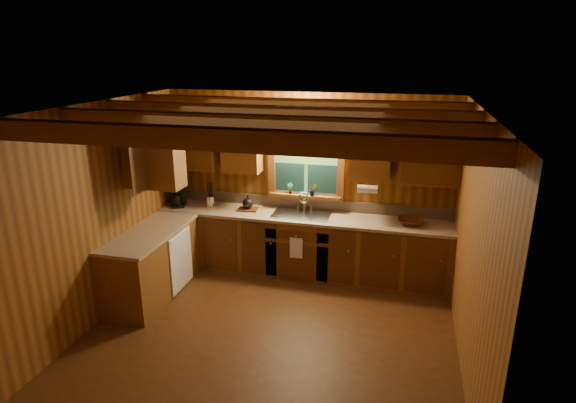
% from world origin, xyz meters
% --- Properties ---
extents(room, '(4.20, 4.20, 4.20)m').
position_xyz_m(room, '(0.00, 0.00, 1.30)').
color(room, '#4A2A12').
rests_on(room, ground).
extents(ceiling_beams, '(4.20, 2.54, 0.18)m').
position_xyz_m(ceiling_beams, '(0.00, 0.00, 2.49)').
color(ceiling_beams, brown).
rests_on(ceiling_beams, room).
extents(base_cabinets, '(4.20, 2.22, 0.86)m').
position_xyz_m(base_cabinets, '(-0.49, 1.28, 0.43)').
color(base_cabinets, brown).
rests_on(base_cabinets, ground).
extents(countertop, '(4.20, 2.24, 0.04)m').
position_xyz_m(countertop, '(-0.48, 1.29, 0.88)').
color(countertop, tan).
rests_on(countertop, base_cabinets).
extents(backsplash, '(4.20, 0.02, 0.16)m').
position_xyz_m(backsplash, '(0.00, 1.89, 0.98)').
color(backsplash, '#9E886A').
rests_on(backsplash, room).
extents(dishwasher_panel, '(0.02, 0.60, 0.80)m').
position_xyz_m(dishwasher_panel, '(-1.47, 0.68, 0.43)').
color(dishwasher_panel, white).
rests_on(dishwasher_panel, base_cabinets).
extents(upper_cabinets, '(4.19, 1.77, 0.78)m').
position_xyz_m(upper_cabinets, '(-0.56, 1.42, 1.84)').
color(upper_cabinets, brown).
rests_on(upper_cabinets, room).
extents(window, '(1.12, 0.08, 1.00)m').
position_xyz_m(window, '(0.00, 1.87, 1.53)').
color(window, brown).
rests_on(window, room).
extents(window_sill, '(1.06, 0.14, 0.04)m').
position_xyz_m(window_sill, '(0.00, 1.82, 1.12)').
color(window_sill, brown).
rests_on(window_sill, room).
extents(wall_sconce, '(0.45, 0.21, 0.17)m').
position_xyz_m(wall_sconce, '(0.00, 1.75, 2.16)').
color(wall_sconce, black).
rests_on(wall_sconce, room).
extents(paper_towel_roll, '(0.27, 0.11, 0.11)m').
position_xyz_m(paper_towel_roll, '(0.92, 1.53, 1.37)').
color(paper_towel_roll, white).
rests_on(paper_towel_roll, upper_cabinets).
extents(dish_towel, '(0.18, 0.01, 0.30)m').
position_xyz_m(dish_towel, '(0.00, 1.26, 0.52)').
color(dish_towel, white).
rests_on(dish_towel, base_cabinets).
extents(sink, '(0.82, 0.48, 0.43)m').
position_xyz_m(sink, '(0.00, 1.60, 0.86)').
color(sink, silver).
rests_on(sink, countertop).
extents(coffee_maker, '(0.20, 0.25, 0.35)m').
position_xyz_m(coffee_maker, '(-1.90, 1.55, 1.07)').
color(coffee_maker, black).
rests_on(coffee_maker, countertop).
extents(utensil_crock, '(0.13, 0.13, 0.37)m').
position_xyz_m(utensil_crock, '(-1.42, 1.63, 0.99)').
color(utensil_crock, silver).
rests_on(utensil_crock, countertop).
extents(cutting_board, '(0.30, 0.23, 0.03)m').
position_xyz_m(cutting_board, '(-0.81, 1.61, 0.91)').
color(cutting_board, '#4E2B10').
rests_on(cutting_board, countertop).
extents(teakettle, '(0.16, 0.16, 0.20)m').
position_xyz_m(teakettle, '(-0.81, 1.61, 1.01)').
color(teakettle, black).
rests_on(teakettle, cutting_board).
extents(wicker_basket, '(0.35, 0.35, 0.08)m').
position_xyz_m(wicker_basket, '(1.51, 1.58, 0.94)').
color(wicker_basket, '#48230C').
rests_on(wicker_basket, countertop).
extents(potted_plant_left, '(0.09, 0.06, 0.17)m').
position_xyz_m(potted_plant_left, '(-0.22, 1.79, 1.22)').
color(potted_plant_left, '#4E2B10').
rests_on(potted_plant_left, window_sill).
extents(potted_plant_right, '(0.10, 0.08, 0.18)m').
position_xyz_m(potted_plant_right, '(0.12, 1.79, 1.23)').
color(potted_plant_right, '#4E2B10').
rests_on(potted_plant_right, window_sill).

